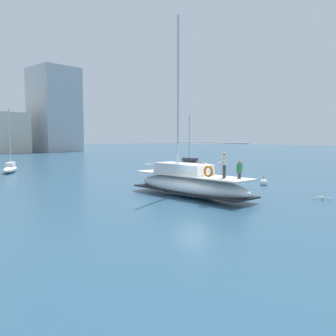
% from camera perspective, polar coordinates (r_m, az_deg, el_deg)
% --- Properties ---
extents(ground_plane, '(400.00, 400.00, 0.00)m').
position_cam_1_polar(ground_plane, '(21.92, 4.20, -5.33)').
color(ground_plane, '#284C66').
extents(main_sailboat, '(3.43, 9.80, 12.14)m').
position_cam_1_polar(main_sailboat, '(23.38, 3.53, -2.45)').
color(main_sailboat, silver).
rests_on(main_sailboat, ground).
extents(moored_catamaran, '(1.83, 5.46, 7.13)m').
position_cam_1_polar(moored_catamaran, '(47.72, 3.86, 0.84)').
color(moored_catamaran, '#4C4C51').
rests_on(moored_catamaran, ground).
extents(moored_cutter_left, '(3.70, 4.52, 7.30)m').
position_cam_1_polar(moored_cutter_left, '(43.49, -24.49, -0.01)').
color(moored_cutter_left, white).
rests_on(moored_cutter_left, ground).
extents(seagull, '(0.54, 1.11, 0.17)m').
position_cam_1_polar(seagull, '(24.18, 24.02, -4.46)').
color(seagull, silver).
rests_on(seagull, ground).
extents(mooring_buoy, '(0.64, 0.64, 0.92)m').
position_cam_1_polar(mooring_buoy, '(29.98, 15.43, -2.38)').
color(mooring_buoy, silver).
rests_on(mooring_buoy, ground).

